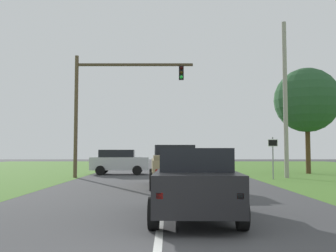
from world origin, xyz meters
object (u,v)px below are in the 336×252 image
Objects in this scene: pickup_truck_lead at (173,166)px; utility_pole_right at (285,99)px; keep_moving_sign at (272,152)px; red_suv_near at (194,181)px; traffic_light at (106,97)px; crossing_suv_far at (119,161)px; oak_tree_right at (306,100)px.

pickup_truck_lead is 0.54× the size of utility_pole_right.
utility_pole_right is (1.22, 1.28, 3.45)m from keep_moving_sign.
red_suv_near is at bearing -113.39° from keep_moving_sign.
traffic_light is 11.66m from utility_pole_right.
utility_pole_right is at bearing -1.52° from traffic_light.
pickup_truck_lead reaches higher than crossing_suv_far.
oak_tree_right is at bearing 55.99° from utility_pole_right.
crossing_suv_far is (-14.27, -0.92, -4.66)m from oak_tree_right.
traffic_light is (-4.31, 6.47, 4.27)m from pickup_truck_lead.
pickup_truck_lead reaches higher than red_suv_near.
traffic_light is (-4.75, 14.73, 4.33)m from red_suv_near.
red_suv_near is at bearing -115.58° from utility_pole_right.
pickup_truck_lead is 8.87m from traffic_light.
red_suv_near is at bearing -86.98° from pickup_truck_lead.
crossing_suv_far is at bearing 103.37° from red_suv_near.
oak_tree_right is 5.53m from utility_pole_right.
crossing_suv_far is 0.42× the size of utility_pole_right.
traffic_light is 5.49m from crossing_suv_far.
oak_tree_right is (9.98, 18.98, 4.65)m from red_suv_near.
utility_pole_right is at bearing -18.01° from crossing_suv_far.
pickup_truck_lead is at bearing -141.43° from keep_moving_sign.
traffic_light reaches higher than crossing_suv_far.
utility_pole_right is (11.19, -3.64, 4.14)m from crossing_suv_far.
oak_tree_right is (10.42, 10.72, 4.59)m from pickup_truck_lead.
oak_tree_right reaches higher than pickup_truck_lead.
pickup_truck_lead is at bearing 93.02° from red_suv_near.
keep_moving_sign is at bearing 38.57° from pickup_truck_lead.
traffic_light is at bearing -97.79° from crossing_suv_far.
red_suv_near is 0.60× the size of traffic_light.
pickup_truck_lead is 1.28× the size of crossing_suv_far.
traffic_light reaches higher than red_suv_near.
keep_moving_sign is 3.88m from utility_pole_right.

